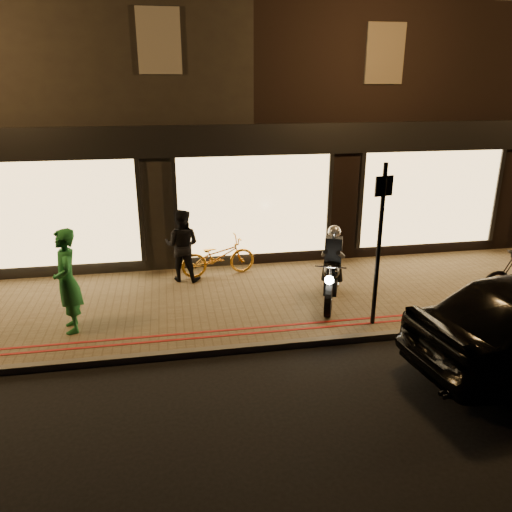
{
  "coord_description": "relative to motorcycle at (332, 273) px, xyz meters",
  "views": [
    {
      "loc": [
        -2.01,
        -7.44,
        4.41
      ],
      "look_at": [
        -0.34,
        1.84,
        1.1
      ],
      "focal_mm": 35.0,
      "sensor_mm": 36.0,
      "label": 1
    }
  ],
  "objects": [
    {
      "name": "bicycle_gold",
      "position": [
        -2.11,
        1.9,
        -0.16
      ],
      "size": [
        1.81,
        0.86,
        0.91
      ],
      "primitive_type": "imported",
      "rotation": [
        0.0,
        0.0,
        1.72
      ],
      "color": "orange",
      "rests_on": "sidewalk"
    },
    {
      "name": "kerb_stone",
      "position": [
        -1.17,
        -1.49,
        -0.67
      ],
      "size": [
        50.0,
        0.14,
        0.12
      ],
      "primitive_type": "cube",
      "color": "#59544C",
      "rests_on": "ground"
    },
    {
      "name": "red_kerb_lines",
      "position": [
        -1.17,
        -0.99,
        -0.61
      ],
      "size": [
        50.0,
        0.26,
        0.01
      ],
      "color": "maroon",
      "rests_on": "sidewalk"
    },
    {
      "name": "person_dark",
      "position": [
        -2.93,
        1.74,
        0.21
      ],
      "size": [
        0.96,
        0.84,
        1.64
      ],
      "primitive_type": "imported",
      "rotation": [
        0.0,
        0.0,
        2.82
      ],
      "color": "black",
      "rests_on": "sidewalk"
    },
    {
      "name": "motorcycle",
      "position": [
        0.0,
        0.0,
        0.0
      ],
      "size": [
        0.91,
        1.84,
        1.59
      ],
      "rotation": [
        0.0,
        0.0,
        -0.39
      ],
      "color": "black",
      "rests_on": "sidewalk"
    },
    {
      "name": "ground",
      "position": [
        -1.17,
        -1.54,
        -0.73
      ],
      "size": [
        90.0,
        90.0,
        0.0
      ],
      "primitive_type": "plane",
      "color": "black",
      "rests_on": "ground"
    },
    {
      "name": "sidewalk",
      "position": [
        -1.17,
        0.46,
        -0.67
      ],
      "size": [
        50.0,
        4.0,
        0.12
      ],
      "primitive_type": "cube",
      "color": "brown",
      "rests_on": "ground"
    },
    {
      "name": "person_green",
      "position": [
        -5.02,
        -0.35,
        0.34
      ],
      "size": [
        0.61,
        0.79,
        1.91
      ],
      "primitive_type": "imported",
      "rotation": [
        0.0,
        0.0,
        -1.32
      ],
      "color": "#1D6D32",
      "rests_on": "sidewalk"
    },
    {
      "name": "building_row",
      "position": [
        -1.17,
        7.45,
        3.51
      ],
      "size": [
        48.0,
        10.11,
        8.5
      ],
      "color": "black",
      "rests_on": "ground"
    },
    {
      "name": "sign_post",
      "position": [
        0.47,
        -1.08,
        1.06
      ],
      "size": [
        0.35,
        0.1,
        3.0
      ],
      "rotation": [
        0.0,
        0.0,
        0.22
      ],
      "color": "black",
      "rests_on": "sidewalk"
    }
  ]
}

